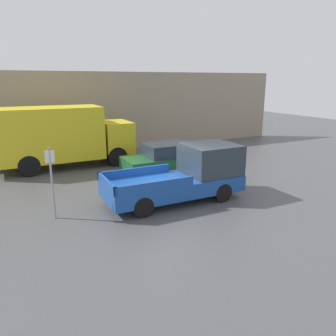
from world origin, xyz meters
The scene contains 6 objects.
ground_plane centered at (0.00, 0.00, 0.00)m, with size 60.00×60.00×0.00m, color #4C4C4F.
building_wall centered at (0.00, 10.18, 2.54)m, with size 28.00×0.15×5.07m.
pickup_truck centered at (0.80, -0.22, 0.96)m, with size 5.32×2.09×2.09m.
car centered at (1.78, 3.52, 0.76)m, with size 4.33×1.98×1.50m.
delivery_truck centered at (-2.83, 6.96, 1.74)m, with size 7.14×2.42×3.21m.
parking_sign centered at (-4.17, 0.10, 1.38)m, with size 0.30×0.07×2.45m.
Camera 1 is at (-5.36, -10.83, 4.54)m, focal length 35.00 mm.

